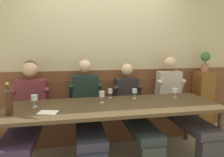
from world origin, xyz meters
The scene contains 17 objects.
room_wall_back centered at (0.00, 1.09, 1.40)m, with size 6.80×0.08×2.80m, color #C8B994.
wood_wainscot_panel centered at (0.00, 1.04, 0.54)m, with size 6.80×0.03×1.09m, color brown.
wall_bench centered at (0.00, 0.83, 0.28)m, with size 2.98×0.42×0.94m.
dining_table centered at (0.00, 0.12, 0.68)m, with size 2.68×0.87×0.75m.
person_center_left_seat centered at (-1.11, 0.45, 0.62)m, with size 0.54×1.31×1.28m.
person_right_seat centered at (-0.32, 0.46, 0.63)m, with size 0.50×1.30×1.31m.
person_center_right_seat centered at (0.35, 0.43, 0.60)m, with size 0.47×1.30×1.23m.
person_left_seat centered at (1.09, 0.45, 0.64)m, with size 0.50×1.30×1.34m.
wine_bottle_amber_mid centered at (-1.18, -0.04, 0.90)m, with size 0.08×0.08×0.35m.
wine_glass_right_end centered at (0.94, 0.31, 0.85)m, with size 0.08×0.08×0.14m.
wine_glass_left_end centered at (-0.14, 0.24, 0.86)m, with size 0.07×0.07×0.16m.
wine_glass_mid_right centered at (0.02, 0.47, 0.84)m, with size 0.06×0.06×0.14m.
wine_glass_near_bucket centered at (0.35, 0.37, 0.85)m, with size 0.07×0.07×0.14m.
wine_glass_by_bottle centered at (-0.97, 0.22, 0.86)m, with size 0.08×0.08×0.15m.
tasting_sheet_left_guest centered at (-0.79, -0.03, 0.75)m, with size 0.21×0.15×0.00m, color white.
corner_pedestal centered at (1.79, 0.86, 0.52)m, with size 0.28×0.28×1.04m, color brown.
potted_plant centered at (1.79, 0.86, 1.24)m, with size 0.16×0.16×0.35m.
Camera 1 is at (-0.50, -2.29, 1.48)m, focal length 32.21 mm.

